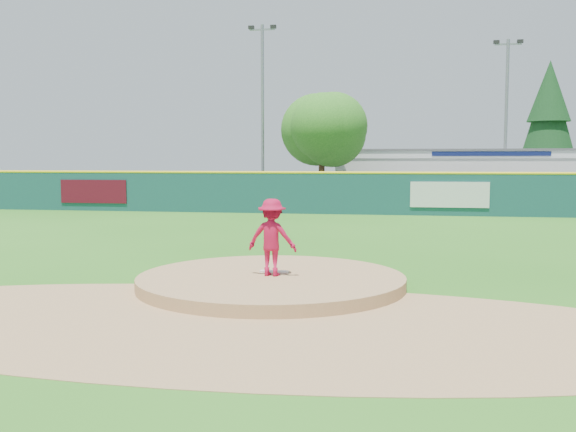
% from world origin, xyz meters
% --- Properties ---
extents(ground, '(120.00, 120.00, 0.00)m').
position_xyz_m(ground, '(0.00, 0.00, 0.00)').
color(ground, '#286B19').
rests_on(ground, ground).
extents(pitchers_mound, '(5.50, 5.50, 0.50)m').
position_xyz_m(pitchers_mound, '(0.00, 0.00, 0.00)').
color(pitchers_mound, '#9E774C').
rests_on(pitchers_mound, ground).
extents(pitching_rubber, '(0.60, 0.15, 0.04)m').
position_xyz_m(pitching_rubber, '(0.00, 0.30, 0.27)').
color(pitching_rubber, white).
rests_on(pitching_rubber, pitchers_mound).
extents(infield_dirt_arc, '(15.40, 15.40, 0.01)m').
position_xyz_m(infield_dirt_arc, '(0.00, -3.00, 0.01)').
color(infield_dirt_arc, '#9E774C').
rests_on(infield_dirt_arc, ground).
extents(parking_lot, '(44.00, 16.00, 0.02)m').
position_xyz_m(parking_lot, '(0.00, 27.00, 0.01)').
color(parking_lot, '#38383A').
rests_on(parking_lot, ground).
extents(pitcher, '(1.08, 0.70, 1.58)m').
position_xyz_m(pitcher, '(0.03, -0.04, 1.04)').
color(pitcher, '#A40E32').
rests_on(pitcher, pitchers_mound).
extents(van, '(5.67, 4.07, 1.43)m').
position_xyz_m(van, '(6.35, 25.25, 0.74)').
color(van, silver).
rests_on(van, parking_lot).
extents(pool_building_grp, '(15.20, 8.20, 3.31)m').
position_xyz_m(pool_building_grp, '(6.00, 31.99, 1.66)').
color(pool_building_grp, silver).
rests_on(pool_building_grp, ground).
extents(fence_banners, '(21.43, 0.04, 1.20)m').
position_xyz_m(fence_banners, '(-4.04, 17.92, 1.00)').
color(fence_banners, '#510B19').
rests_on(fence_banners, ground).
extents(playground_slide, '(1.01, 2.85, 1.57)m').
position_xyz_m(playground_slide, '(-16.43, 23.13, 0.80)').
color(playground_slide, blue).
rests_on(playground_slide, ground).
extents(outfield_fence, '(40.00, 0.14, 2.07)m').
position_xyz_m(outfield_fence, '(0.00, 18.00, 1.09)').
color(outfield_fence, '#144343').
rests_on(outfield_fence, ground).
extents(deciduous_tree, '(5.60, 5.60, 7.36)m').
position_xyz_m(deciduous_tree, '(-2.00, 25.00, 4.55)').
color(deciduous_tree, '#382314').
rests_on(deciduous_tree, ground).
extents(conifer_tree, '(4.40, 4.40, 9.50)m').
position_xyz_m(conifer_tree, '(13.00, 36.00, 5.54)').
color(conifer_tree, '#382314').
rests_on(conifer_tree, ground).
extents(light_pole_left, '(1.75, 0.25, 11.00)m').
position_xyz_m(light_pole_left, '(-6.00, 27.00, 6.05)').
color(light_pole_left, gray).
rests_on(light_pole_left, ground).
extents(light_pole_right, '(1.75, 0.25, 10.00)m').
position_xyz_m(light_pole_right, '(9.00, 29.00, 5.54)').
color(light_pole_right, gray).
rests_on(light_pole_right, ground).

